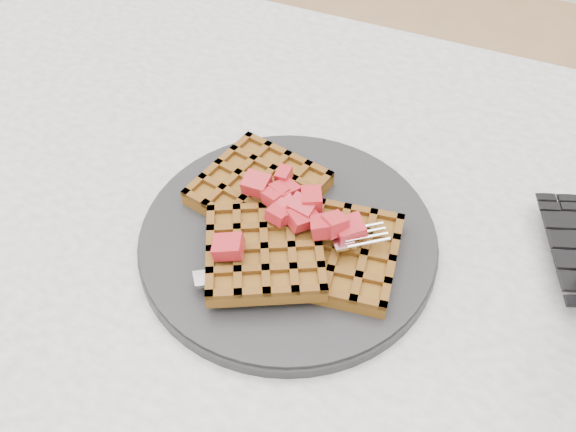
# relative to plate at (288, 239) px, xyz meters

# --- Properties ---
(table) EXTENTS (1.20, 0.80, 0.75)m
(table) POSITION_rel_plate_xyz_m (0.07, -0.01, -0.12)
(table) COLOR silver
(table) RESTS_ON ground
(plate) EXTENTS (0.27, 0.27, 0.02)m
(plate) POSITION_rel_plate_xyz_m (0.00, 0.00, 0.00)
(plate) COLOR black
(plate) RESTS_ON table
(waffles) EXTENTS (0.22, 0.20, 0.03)m
(waffles) POSITION_rel_plate_xyz_m (0.00, -0.00, 0.02)
(waffles) COLOR brown
(waffles) RESTS_ON plate
(strawberry_pile) EXTENTS (0.15, 0.15, 0.02)m
(strawberry_pile) POSITION_rel_plate_xyz_m (0.00, 0.00, 0.05)
(strawberry_pile) COLOR maroon
(strawberry_pile) RESTS_ON waffles
(fork) EXTENTS (0.16, 0.13, 0.02)m
(fork) POSITION_rel_plate_xyz_m (0.03, -0.03, 0.02)
(fork) COLOR silver
(fork) RESTS_ON plate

